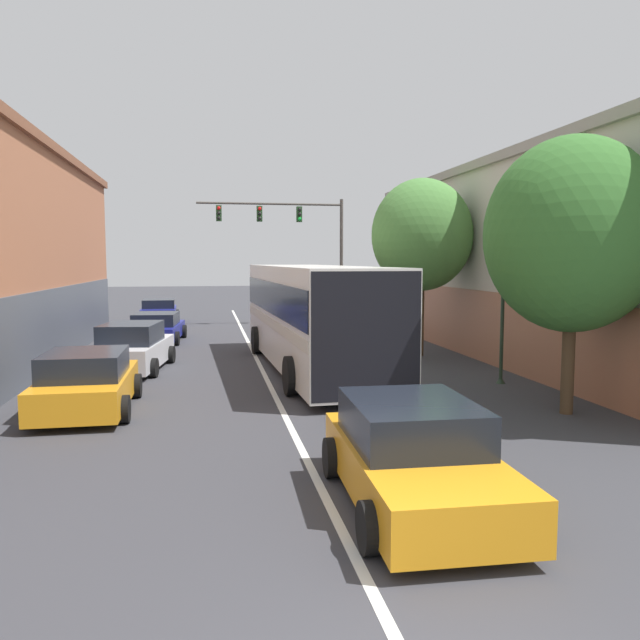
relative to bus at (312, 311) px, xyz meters
name	(u,v)px	position (x,y,z in m)	size (l,w,h in m)	color
lane_center_line	(260,365)	(-1.57, 0.94, -1.81)	(0.14, 45.17, 0.01)	silver
building_right_storefront	(585,257)	(9.99, 1.11, 1.70)	(8.53, 21.82, 6.80)	beige
bus	(312,311)	(0.00, 0.00, 0.00)	(3.29, 11.76, 3.23)	silver
hatchback_foreground	(414,457)	(-0.39, -10.95, -1.14)	(2.22, 4.26, 1.43)	orange
parked_car_left_near	(157,328)	(-5.32, 7.61, -1.23)	(2.35, 4.21, 1.23)	navy
parked_car_left_mid	(87,383)	(-5.91, -4.54, -1.16)	(2.13, 4.04, 1.39)	orange
parked_car_left_far	(159,312)	(-5.82, 15.53, -1.18)	(2.18, 3.98, 1.31)	navy
parked_car_left_distant	(133,348)	(-5.51, 0.78, -1.13)	(2.41, 4.36, 1.48)	silver
traffic_signal_gantry	(295,231)	(1.34, 13.51, 3.09)	(7.63, 0.36, 6.61)	#514C47
street_lamp	(503,290)	(4.78, -3.15, 0.77)	(0.29, 0.29, 4.79)	#233323
street_tree_near	(573,235)	(4.64, -6.61, 2.13)	(3.87, 3.48, 6.09)	#4C3823
street_tree_far	(422,235)	(4.25, 2.01, 2.47)	(3.57, 3.22, 6.26)	#4C3823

